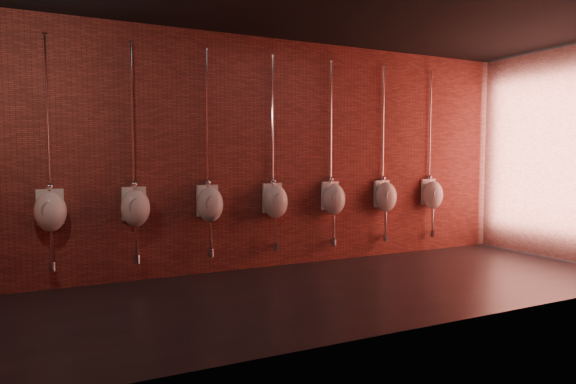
# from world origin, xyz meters

# --- Properties ---
(ground) EXTENTS (8.50, 8.50, 0.00)m
(ground) POSITION_xyz_m (0.00, 0.00, 0.00)
(ground) COLOR black
(ground) RESTS_ON ground
(room_shell) EXTENTS (8.54, 3.04, 3.22)m
(room_shell) POSITION_xyz_m (0.00, 0.00, 2.01)
(room_shell) COLOR black
(room_shell) RESTS_ON ground
(urinal_0) EXTENTS (0.39, 0.35, 2.71)m
(urinal_0) POSITION_xyz_m (-2.75, 1.38, 0.95)
(urinal_0) COLOR white
(urinal_0) RESTS_ON ground
(urinal_1) EXTENTS (0.39, 0.35, 2.71)m
(urinal_1) POSITION_xyz_m (-1.80, 1.38, 0.95)
(urinal_1) COLOR white
(urinal_1) RESTS_ON ground
(urinal_2) EXTENTS (0.39, 0.35, 2.71)m
(urinal_2) POSITION_xyz_m (-0.85, 1.38, 0.95)
(urinal_2) COLOR white
(urinal_2) RESTS_ON ground
(urinal_3) EXTENTS (0.39, 0.35, 2.71)m
(urinal_3) POSITION_xyz_m (0.10, 1.38, 0.95)
(urinal_3) COLOR white
(urinal_3) RESTS_ON ground
(urinal_4) EXTENTS (0.39, 0.35, 2.71)m
(urinal_4) POSITION_xyz_m (1.05, 1.38, 0.95)
(urinal_4) COLOR white
(urinal_4) RESTS_ON ground
(urinal_5) EXTENTS (0.39, 0.35, 2.71)m
(urinal_5) POSITION_xyz_m (1.99, 1.38, 0.95)
(urinal_5) COLOR white
(urinal_5) RESTS_ON ground
(urinal_6) EXTENTS (0.39, 0.35, 2.71)m
(urinal_6) POSITION_xyz_m (2.94, 1.38, 0.95)
(urinal_6) COLOR white
(urinal_6) RESTS_ON ground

